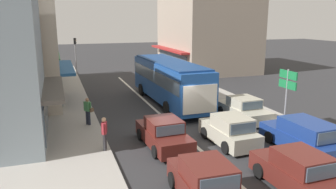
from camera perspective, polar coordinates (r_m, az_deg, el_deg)
The scene contains 17 objects.
ground_plane at distance 19.52m, azimuth 1.23°, elevation -5.76°, with size 140.00×140.00×0.00m, color #2D2D30.
lane_centre_line at distance 23.14m, azimuth -2.18°, elevation -2.73°, with size 0.20×28.00×0.01m, color silver.
sidewalk_left at distance 24.16m, azimuth -19.27°, elevation -2.63°, with size 5.20×44.00×0.14m, color #A39E96.
kerb_right at distance 27.23m, azimuth 9.16°, elevation -0.35°, with size 2.80×44.00×0.12m, color #A39E96.
shopfront_far_end at distance 34.22m, azimuth -25.42°, elevation 7.11°, with size 7.40×7.55×7.00m.
building_right_far at distance 41.50m, azimuth 6.72°, elevation 10.89°, with size 10.07×12.07×9.60m.
city_bus at distance 24.63m, azimuth 0.19°, elevation 2.73°, with size 2.91×10.91×3.23m.
hatchback_behind_bus_mid at distance 11.94m, azimuth 6.46°, elevation -14.91°, with size 1.92×3.76×1.54m.
hatchback_queue_gap_filler at distance 17.10m, azimuth 10.70°, elevation -6.25°, with size 1.91×3.75×1.54m.
hatchback_adjacent_lane_trail at distance 13.50m, azimuth 21.54°, elevation -12.34°, with size 1.86×3.72×1.54m.
sedan_queue_far_back at distance 16.54m, azimuth -0.80°, elevation -6.86°, with size 2.01×4.26×1.47m.
parked_wagon_kerb_front at distance 17.22m, azimuth 22.60°, elevation -6.78°, with size 2.02×4.54×1.58m.
parked_sedan_kerb_second at distance 21.38m, azimuth 12.94°, elevation -2.56°, with size 2.00×4.25×1.47m.
traffic_light_downstreet at distance 38.90m, azimuth -15.84°, elevation 7.49°, with size 0.33×0.24×4.20m.
directional_road_sign at distance 19.26m, azimuth 20.08°, elevation 1.51°, with size 0.10×1.40×3.60m.
pedestrian_with_handbag_near at distance 19.90m, azimuth -13.78°, elevation -2.56°, with size 0.55×0.56×1.63m.
pedestrian_browsing_midblock at distance 15.92m, azimuth -11.02°, elevation -6.36°, with size 0.32×0.55×1.63m.
Camera 1 is at (-6.38, -17.34, 6.29)m, focal length 35.00 mm.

